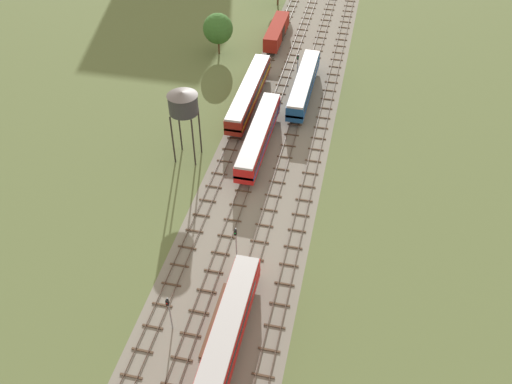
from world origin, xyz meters
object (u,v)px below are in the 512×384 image
(passenger_coach_far_left_mid, at_px, (249,92))
(signal_post_mid, at_px, (236,240))
(diesel_railcar_centre_left_midfar, at_px, (304,84))
(freight_boxcar_far_left_far, at_px, (277,31))
(diesel_railcar_left_near, at_px, (259,135))
(signal_post_near, at_px, (169,310))
(diesel_railcar_centre_left_nearest, at_px, (225,338))
(signal_post_nearest, at_px, (298,63))
(water_tower, at_px, (183,103))

(passenger_coach_far_left_mid, distance_m, signal_post_mid, 35.02)
(diesel_railcar_centre_left_midfar, relative_size, freight_boxcar_far_left_far, 1.46)
(diesel_railcar_left_near, height_order, diesel_railcar_centre_left_midfar, same)
(diesel_railcar_left_near, bearing_deg, freight_boxcar_far_left_far, 96.77)
(diesel_railcar_left_near, xyz_separation_m, signal_post_near, (-2.17, -33.90, 0.80))
(signal_post_mid, bearing_deg, freight_boxcar_far_left_far, 96.29)
(diesel_railcar_left_near, bearing_deg, diesel_railcar_centre_left_midfar, 75.44)
(diesel_railcar_centre_left_nearest, xyz_separation_m, signal_post_near, (-6.51, 1.54, 0.80))
(freight_boxcar_far_left_far, height_order, signal_post_mid, signal_post_mid)
(signal_post_nearest, bearing_deg, freight_boxcar_far_left_far, 116.04)
(water_tower, bearing_deg, signal_post_nearest, 66.15)
(diesel_railcar_centre_left_nearest, distance_m, passenger_coach_far_left_mid, 48.12)
(freight_boxcar_far_left_far, bearing_deg, signal_post_nearest, -63.96)
(freight_boxcar_far_left_far, bearing_deg, passenger_coach_far_left_mid, -90.01)
(signal_post_nearest, distance_m, signal_post_mid, 45.73)
(diesel_railcar_left_near, xyz_separation_m, freight_boxcar_far_left_far, (-4.33, 36.53, -0.15))
(passenger_coach_far_left_mid, xyz_separation_m, freight_boxcar_far_left_far, (0.01, 24.63, -0.16))
(diesel_railcar_left_near, bearing_deg, signal_post_near, -93.66)
(diesel_railcar_centre_left_nearest, distance_m, signal_post_nearest, 58.69)
(diesel_railcar_centre_left_nearest, relative_size, signal_post_mid, 3.94)
(water_tower, xyz_separation_m, signal_post_near, (7.83, -29.60, -6.13))
(water_tower, relative_size, signal_post_near, 2.12)
(diesel_railcar_centre_left_nearest, bearing_deg, water_tower, 114.72)
(freight_boxcar_far_left_far, bearing_deg, diesel_railcar_centre_left_nearest, -83.13)
(water_tower, bearing_deg, diesel_railcar_centre_left_midfar, 55.68)
(diesel_railcar_centre_left_midfar, xyz_separation_m, signal_post_mid, (-2.17, -39.21, 0.72))
(signal_post_mid, bearing_deg, diesel_railcar_centre_left_midfar, 86.83)
(passenger_coach_far_left_mid, bearing_deg, water_tower, -109.26)
(diesel_railcar_centre_left_nearest, bearing_deg, signal_post_nearest, 92.12)
(diesel_railcar_centre_left_midfar, bearing_deg, signal_post_near, -97.33)
(signal_post_mid, bearing_deg, signal_post_near, -110.86)
(diesel_railcar_centre_left_midfar, bearing_deg, passenger_coach_far_left_mid, -151.01)
(freight_boxcar_far_left_far, distance_m, signal_post_mid, 59.40)
(signal_post_near, relative_size, signal_post_mid, 1.03)
(freight_boxcar_far_left_far, xyz_separation_m, signal_post_mid, (6.50, -59.03, 0.86))
(diesel_railcar_centre_left_nearest, height_order, signal_post_mid, signal_post_mid)
(signal_post_near, bearing_deg, diesel_railcar_left_near, 86.34)
(diesel_railcar_centre_left_midfar, xyz_separation_m, freight_boxcar_far_left_far, (-8.67, 19.82, -0.15))
(diesel_railcar_centre_left_nearest, relative_size, signal_post_nearest, 4.41)
(passenger_coach_far_left_mid, xyz_separation_m, water_tower, (-5.66, -16.19, 6.91))
(passenger_coach_far_left_mid, xyz_separation_m, signal_post_near, (2.17, -45.79, 0.78))
(passenger_coach_far_left_mid, relative_size, freight_boxcar_far_left_far, 1.57)
(water_tower, bearing_deg, signal_post_near, -75.19)
(diesel_railcar_centre_left_midfar, distance_m, signal_post_mid, 39.28)
(passenger_coach_far_left_mid, bearing_deg, diesel_railcar_centre_left_midfar, 28.99)
(water_tower, distance_m, signal_post_near, 31.23)
(diesel_railcar_left_near, height_order, signal_post_mid, signal_post_mid)
(diesel_railcar_centre_left_nearest, bearing_deg, freight_boxcar_far_left_far, 96.87)
(diesel_railcar_centre_left_nearest, relative_size, freight_boxcar_far_left_far, 1.46)
(diesel_railcar_centre_left_nearest, height_order, diesel_railcar_left_near, same)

